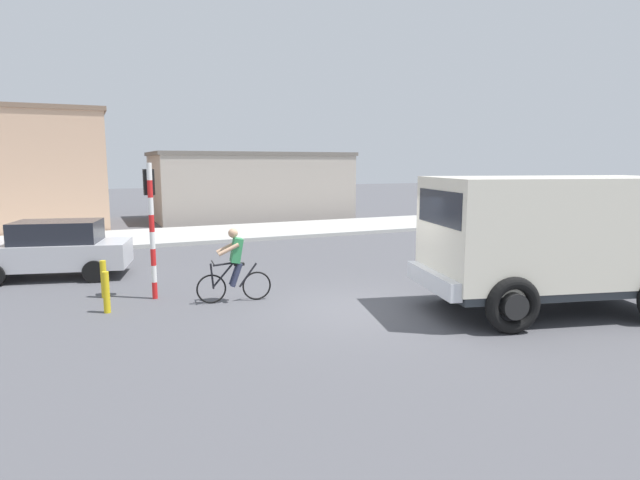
{
  "coord_description": "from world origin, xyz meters",
  "views": [
    {
      "loc": [
        -5.38,
        -9.77,
        3.2
      ],
      "look_at": [
        0.19,
        2.5,
        1.2
      ],
      "focal_mm": 29.32,
      "sensor_mm": 36.0,
      "label": 1
    }
  ],
  "objects_px": {
    "car_red_near": "(54,249)",
    "bollard_near": "(106,292)",
    "bollard_far": "(104,279)",
    "cyclist": "(234,265)",
    "truck_foreground": "(552,235)",
    "traffic_light_pole": "(151,212)"
  },
  "relations": [
    {
      "from": "cyclist",
      "to": "car_red_near",
      "type": "bearing_deg",
      "value": 130.35
    },
    {
      "from": "cyclist",
      "to": "bollard_near",
      "type": "xyz_separation_m",
      "value": [
        -2.75,
        0.25,
        -0.41
      ]
    },
    {
      "from": "truck_foreground",
      "to": "bollard_near",
      "type": "height_order",
      "value": "truck_foreground"
    },
    {
      "from": "cyclist",
      "to": "traffic_light_pole",
      "type": "bearing_deg",
      "value": 145.75
    },
    {
      "from": "bollard_near",
      "to": "bollard_far",
      "type": "xyz_separation_m",
      "value": [
        0.0,
        1.4,
        0.0
      ]
    },
    {
      "from": "traffic_light_pole",
      "to": "bollard_near",
      "type": "height_order",
      "value": "traffic_light_pole"
    },
    {
      "from": "truck_foreground",
      "to": "bollard_far",
      "type": "xyz_separation_m",
      "value": [
        -8.73,
        5.21,
        -1.22
      ]
    },
    {
      "from": "bollard_near",
      "to": "bollard_far",
      "type": "bearing_deg",
      "value": 90.0
    },
    {
      "from": "car_red_near",
      "to": "truck_foreground",
      "type": "bearing_deg",
      "value": -39.49
    },
    {
      "from": "cyclist",
      "to": "car_red_near",
      "type": "xyz_separation_m",
      "value": [
        -3.9,
        4.59,
        -0.05
      ]
    },
    {
      "from": "car_red_near",
      "to": "bollard_far",
      "type": "distance_m",
      "value": 3.17
    },
    {
      "from": "truck_foreground",
      "to": "car_red_near",
      "type": "height_order",
      "value": "truck_foreground"
    },
    {
      "from": "bollard_far",
      "to": "cyclist",
      "type": "bearing_deg",
      "value": -30.97
    },
    {
      "from": "truck_foreground",
      "to": "car_red_near",
      "type": "xyz_separation_m",
      "value": [
        -9.88,
        8.14,
        -0.85
      ]
    },
    {
      "from": "car_red_near",
      "to": "bollard_far",
      "type": "relative_size",
      "value": 4.76
    },
    {
      "from": "cyclist",
      "to": "bollard_far",
      "type": "height_order",
      "value": "cyclist"
    },
    {
      "from": "truck_foreground",
      "to": "traffic_light_pole",
      "type": "bearing_deg",
      "value": 148.49
    },
    {
      "from": "traffic_light_pole",
      "to": "bollard_far",
      "type": "distance_m",
      "value": 2.02
    },
    {
      "from": "bollard_far",
      "to": "car_red_near",
      "type": "bearing_deg",
      "value": 111.35
    },
    {
      "from": "bollard_near",
      "to": "bollard_far",
      "type": "height_order",
      "value": "same"
    },
    {
      "from": "bollard_near",
      "to": "truck_foreground",
      "type": "bearing_deg",
      "value": -23.55
    },
    {
      "from": "car_red_near",
      "to": "bollard_near",
      "type": "bearing_deg",
      "value": -75.18
    }
  ]
}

